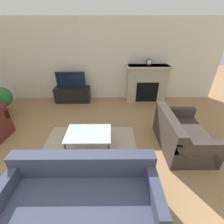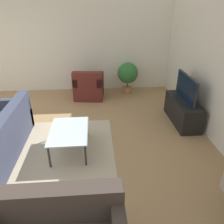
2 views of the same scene
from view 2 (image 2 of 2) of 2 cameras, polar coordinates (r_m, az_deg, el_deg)
name	(u,v)px [view 2 (image 2 of 2)]	position (r m, az deg, el deg)	size (l,w,h in m)	color
wall_left	(89,44)	(6.65, -6.06, 17.13)	(0.06, 7.78, 2.70)	silver
area_rug	(63,150)	(4.22, -12.66, -9.67)	(2.17, 1.87, 0.00)	#B7A88E
tv_stand	(183,111)	(5.16, 17.95, 0.27)	(1.22, 0.45, 0.54)	black
tv	(186,88)	(4.95, 18.82, 5.92)	(0.99, 0.06, 0.55)	#232328
armchair_by_window	(89,88)	(6.20, -6.05, 6.36)	(0.83, 0.86, 0.82)	#5B231E
coffee_table	(69,132)	(3.98, -11.14, -5.20)	(0.97, 0.67, 0.43)	#333338
potted_plant	(128,74)	(6.44, 4.12, 9.88)	(0.60, 0.60, 0.91)	#AD704C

